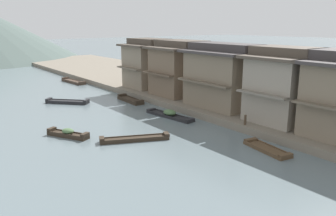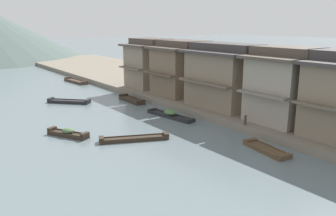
# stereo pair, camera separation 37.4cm
# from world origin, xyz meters

# --- Properties ---
(riverbank_right) EXTENTS (18.00, 110.00, 0.62)m
(riverbank_right) POSITION_xyz_m (15.72, 30.00, 0.31)
(riverbank_right) COLOR slate
(riverbank_right) RESTS_ON ground
(boat_moored_nearest) EXTENTS (4.05, 4.20, 0.48)m
(boat_moored_nearest) POSITION_xyz_m (-0.48, 36.33, 0.16)
(boat_moored_nearest) COLOR #232326
(boat_moored_nearest) RESTS_ON ground
(boat_moored_second) EXTENTS (2.39, 3.56, 0.67)m
(boat_moored_second) POSITION_xyz_m (-4.79, 25.10, 0.25)
(boat_moored_second) COLOR #33281E
(boat_moored_second) RESTS_ON ground
(boat_moored_third) EXTENTS (1.64, 5.80, 0.52)m
(boat_moored_third) POSITION_xyz_m (5.31, 48.93, 0.17)
(boat_moored_third) COLOR #423328
(boat_moored_third) RESTS_ON ground
(boat_moored_far) EXTENTS (1.32, 4.45, 0.54)m
(boat_moored_far) POSITION_xyz_m (5.49, 32.82, 0.18)
(boat_moored_far) COLOR #33281E
(boat_moored_far) RESTS_ON ground
(boat_midriver_drifting) EXTENTS (1.78, 3.88, 0.35)m
(boat_midriver_drifting) POSITION_xyz_m (5.06, 13.89, 0.12)
(boat_midriver_drifting) COLOR brown
(boat_midriver_drifting) RESTS_ON ground
(boat_midriver_upstream) EXTENTS (1.71, 5.66, 0.71)m
(boat_midriver_upstream) POSITION_xyz_m (5.02, 24.93, 0.23)
(boat_midriver_upstream) COLOR #232326
(boat_midriver_upstream) RESTS_ON ground
(boat_upstream_distant) EXTENTS (5.09, 2.88, 0.44)m
(boat_upstream_distant) POSITION_xyz_m (-1.14, 21.20, 0.15)
(boat_upstream_distant) COLOR #33281E
(boat_upstream_distant) RESTS_ON ground
(house_waterfront_tall) EXTENTS (6.41, 5.41, 6.14)m
(house_waterfront_tall) POSITION_xyz_m (10.60, 16.62, 3.64)
(house_waterfront_tall) COLOR gray
(house_waterfront_tall) RESTS_ON riverbank_right
(house_waterfront_narrow) EXTENTS (5.97, 7.43, 6.14)m
(house_waterfront_narrow) POSITION_xyz_m (10.39, 23.29, 3.62)
(house_waterfront_narrow) COLOR #7F705B
(house_waterfront_narrow) RESTS_ON riverbank_right
(house_waterfront_far) EXTENTS (7.05, 5.79, 6.14)m
(house_waterfront_far) POSITION_xyz_m (10.93, 30.46, 3.63)
(house_waterfront_far) COLOR #75604C
(house_waterfront_far) RESTS_ON riverbank_right
(house_waterfront_end) EXTENTS (6.58, 5.55, 6.14)m
(house_waterfront_end) POSITION_xyz_m (10.69, 36.66, 3.64)
(house_waterfront_end) COLOR gray
(house_waterfront_end) RESTS_ON riverbank_right
(mooring_post_dock_mid) EXTENTS (0.20, 0.20, 0.81)m
(mooring_post_dock_mid) POSITION_xyz_m (7.07, 17.59, 1.03)
(mooring_post_dock_mid) COLOR #473828
(mooring_post_dock_mid) RESTS_ON riverbank_right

